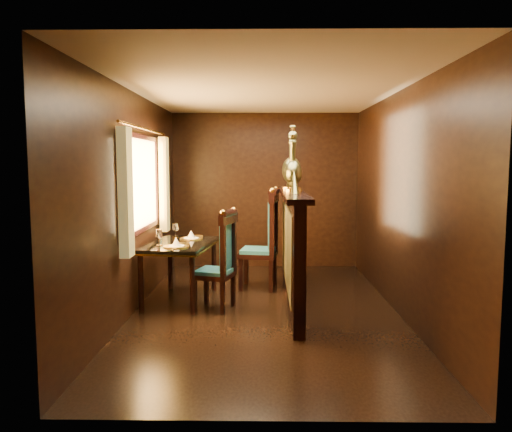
% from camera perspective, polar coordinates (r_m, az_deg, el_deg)
% --- Properties ---
extents(ground, '(5.00, 5.00, 0.00)m').
position_cam_1_polar(ground, '(5.87, 1.06, -10.70)').
color(ground, black).
rests_on(ground, ground).
extents(room_shell, '(3.04, 5.04, 2.52)m').
position_cam_1_polar(room_shell, '(5.64, 0.22, 4.93)').
color(room_shell, black).
rests_on(room_shell, ground).
extents(partition, '(0.26, 2.70, 1.36)m').
position_cam_1_polar(partition, '(6.01, 4.13, -3.34)').
color(partition, black).
rests_on(partition, ground).
extents(dining_table, '(0.89, 1.31, 0.92)m').
position_cam_1_polar(dining_table, '(6.21, -8.72, -3.66)').
color(dining_table, black).
rests_on(dining_table, ground).
extents(chair_left, '(0.53, 0.55, 1.18)m').
position_cam_1_polar(chair_left, '(5.77, -3.82, -4.71)').
color(chair_left, black).
rests_on(chair_left, ground).
extents(chair_right, '(0.56, 0.58, 1.38)m').
position_cam_1_polar(chair_right, '(6.71, 1.34, -2.30)').
color(chair_right, black).
rests_on(chair_right, ground).
extents(peacock_left, '(0.22, 0.58, 0.69)m').
position_cam_1_polar(peacock_left, '(5.85, 4.29, 6.17)').
color(peacock_left, '#1B513B').
rests_on(peacock_left, partition).
extents(peacock_right, '(0.25, 0.66, 0.78)m').
position_cam_1_polar(peacock_right, '(6.21, 4.09, 6.58)').
color(peacock_right, '#1B513B').
rests_on(peacock_right, partition).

